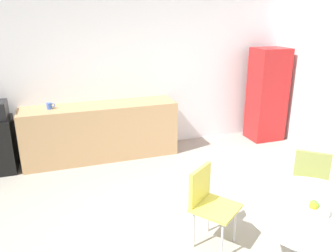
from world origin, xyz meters
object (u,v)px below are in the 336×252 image
(fruit_bowl, at_px, (314,208))
(mug_white, at_px, (49,106))
(chair_olive, at_px, (311,180))
(chair_yellow, at_px, (207,198))
(locker_cabinet, at_px, (267,95))
(round_table, at_px, (314,222))

(fruit_bowl, bearing_deg, mug_white, 120.42)
(chair_olive, xyz_separation_m, mug_white, (-2.71, 2.59, 0.43))
(chair_yellow, bearing_deg, mug_white, 119.83)
(locker_cabinet, relative_size, chair_olive, 2.05)
(chair_olive, relative_size, fruit_bowl, 3.58)
(round_table, distance_m, mug_white, 3.95)
(chair_yellow, distance_m, mug_white, 2.97)
(round_table, height_order, fruit_bowl, fruit_bowl)
(round_table, xyz_separation_m, fruit_bowl, (-0.07, -0.04, 0.17))
(round_table, bearing_deg, locker_cabinet, 61.68)
(chair_yellow, xyz_separation_m, mug_white, (-1.46, 2.55, 0.43))
(locker_cabinet, bearing_deg, round_table, -118.32)
(chair_yellow, xyz_separation_m, fruit_bowl, (0.53, -0.85, 0.28))
(chair_olive, height_order, mug_white, mug_white)
(chair_yellow, relative_size, fruit_bowl, 3.58)
(round_table, relative_size, chair_olive, 1.41)
(chair_olive, xyz_separation_m, fruit_bowl, (-0.71, -0.81, 0.28))
(locker_cabinet, bearing_deg, chair_olive, -113.93)
(locker_cabinet, relative_size, fruit_bowl, 7.35)
(locker_cabinet, relative_size, mug_white, 13.21)
(locker_cabinet, xyz_separation_m, round_table, (-1.75, -3.25, -0.22))
(chair_olive, distance_m, fruit_bowl, 1.12)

